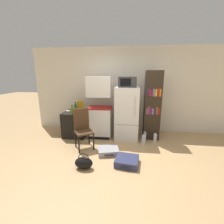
{
  "coord_description": "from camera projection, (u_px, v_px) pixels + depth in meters",
  "views": [
    {
      "loc": [
        0.19,
        -2.89,
        1.82
      ],
      "look_at": [
        -0.27,
        0.85,
        0.88
      ],
      "focal_mm": 24.0,
      "sensor_mm": 36.0,
      "label": 1
    }
  ],
  "objects": [
    {
      "name": "bottle_olive_oil",
      "position": [
        72.0,
        110.0,
        4.2
      ],
      "size": [
        0.07,
        0.07,
        0.26
      ],
      "color": "#566619",
      "rests_on": "side_table"
    },
    {
      "name": "ground_plane",
      "position": [
        119.0,
        161.0,
        3.25
      ],
      "size": [
        24.0,
        24.0,
        0.0
      ],
      "primitive_type": "plane",
      "color": "tan"
    },
    {
      "name": "cereal_box",
      "position": [
        80.0,
        106.0,
        4.59
      ],
      "size": [
        0.19,
        0.07,
        0.3
      ],
      "color": "gold",
      "rests_on": "side_table"
    },
    {
      "name": "kitchen_hutch",
      "position": [
        100.0,
        110.0,
        4.4
      ],
      "size": [
        0.7,
        0.56,
        1.77
      ],
      "color": "white",
      "rests_on": "ground_plane"
    },
    {
      "name": "bowl",
      "position": [
        68.0,
        111.0,
        4.48
      ],
      "size": [
        0.14,
        0.14,
        0.04
      ],
      "color": "silver",
      "rests_on": "side_table"
    },
    {
      "name": "bookshelf",
      "position": [
        152.0,
        106.0,
        4.26
      ],
      "size": [
        0.44,
        0.41,
        1.94
      ],
      "color": "#2D2319",
      "rests_on": "ground_plane"
    },
    {
      "name": "side_table",
      "position": [
        76.0,
        124.0,
        4.55
      ],
      "size": [
        0.65,
        0.66,
        0.74
      ],
      "color": "black",
      "rests_on": "ground_plane"
    },
    {
      "name": "chair",
      "position": [
        83.0,
        126.0,
        3.76
      ],
      "size": [
        0.55,
        0.55,
        1.01
      ],
      "rotation": [
        0.0,
        0.0,
        0.58
      ],
      "color": "black",
      "rests_on": "ground_plane"
    },
    {
      "name": "refrigerator",
      "position": [
        127.0,
        113.0,
        4.28
      ],
      "size": [
        0.66,
        0.67,
        1.49
      ],
      "color": "white",
      "rests_on": "ground_plane"
    },
    {
      "name": "bottle_amber_beer",
      "position": [
        78.0,
        110.0,
        4.33
      ],
      "size": [
        0.08,
        0.08,
        0.19
      ],
      "color": "brown",
      "rests_on": "side_table"
    },
    {
      "name": "water_bottle_front",
      "position": [
        143.0,
        139.0,
        4.03
      ],
      "size": [
        0.1,
        0.1,
        0.31
      ],
      "color": "silver",
      "rests_on": "ground_plane"
    },
    {
      "name": "water_bottle_middle",
      "position": [
        145.0,
        137.0,
        4.16
      ],
      "size": [
        0.08,
        0.08,
        0.34
      ],
      "color": "silver",
      "rests_on": "ground_plane"
    },
    {
      "name": "suitcase_small_flat",
      "position": [
        108.0,
        151.0,
        3.56
      ],
      "size": [
        0.56,
        0.5,
        0.13
      ],
      "rotation": [
        0.0,
        0.0,
        0.24
      ],
      "color": "#99999E",
      "rests_on": "ground_plane"
    },
    {
      "name": "wall_back",
      "position": [
        131.0,
        90.0,
        4.83
      ],
      "size": [
        6.4,
        0.1,
        2.66
      ],
      "color": "silver",
      "rests_on": "ground_plane"
    },
    {
      "name": "bottle_green_tall",
      "position": [
        76.0,
        108.0,
        4.47
      ],
      "size": [
        0.08,
        0.08,
        0.29
      ],
      "color": "#1E6028",
      "rests_on": "side_table"
    },
    {
      "name": "water_bottle_back",
      "position": [
        155.0,
        138.0,
        4.15
      ],
      "size": [
        0.09,
        0.09,
        0.3
      ],
      "color": "silver",
      "rests_on": "ground_plane"
    },
    {
      "name": "suitcase_large_flat",
      "position": [
        127.0,
        161.0,
        3.12
      ],
      "size": [
        0.52,
        0.51,
        0.14
      ],
      "rotation": [
        0.0,
        0.0,
        -0.13
      ],
      "color": "navy",
      "rests_on": "ground_plane"
    },
    {
      "name": "microwave",
      "position": [
        127.0,
        82.0,
        4.07
      ],
      "size": [
        0.49,
        0.38,
        0.28
      ],
      "color": "#333333",
      "rests_on": "refrigerator"
    },
    {
      "name": "handbag",
      "position": [
        84.0,
        163.0,
        2.96
      ],
      "size": [
        0.36,
        0.2,
        0.33
      ],
      "color": "black",
      "rests_on": "ground_plane"
    }
  ]
}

